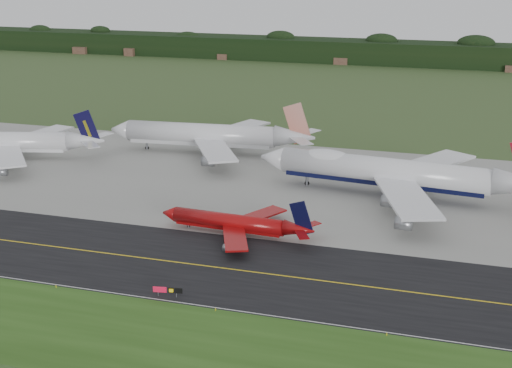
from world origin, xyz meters
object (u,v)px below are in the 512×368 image
Objects in this scene: jet_navy_gold at (10,142)px; taxiway_sign at (168,290)px; jet_ba_747 at (393,172)px; jet_red_737 at (237,223)px; jet_star_tail at (211,135)px.

taxiway_sign is at bearing -40.86° from jet_navy_gold.
jet_ba_747 is 1.28× the size of jet_navy_gold.
jet_red_737 is (-28.95, -35.07, -3.57)m from jet_ba_747.
taxiway_sign is (25.08, -91.09, -4.32)m from jet_star_tail.
jet_ba_747 is at bearing 50.46° from jet_red_737.
jet_ba_747 is 45.62m from jet_red_737.
jet_navy_gold is (-111.39, 2.86, -1.33)m from jet_ba_747.
jet_navy_gold is at bearing -158.14° from jet_star_tail.
taxiway_sign is at bearing -94.67° from jet_red_737.
jet_navy_gold is 59.05m from jet_star_tail.
jet_navy_gold is 0.89× the size of jet_star_tail.
jet_ba_747 is 61.80m from jet_star_tail.
taxiway_sign is at bearing -115.43° from jet_ba_747.
jet_star_tail is at bearing 114.76° from jet_red_737.
jet_star_tail reaches higher than jet_navy_gold.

